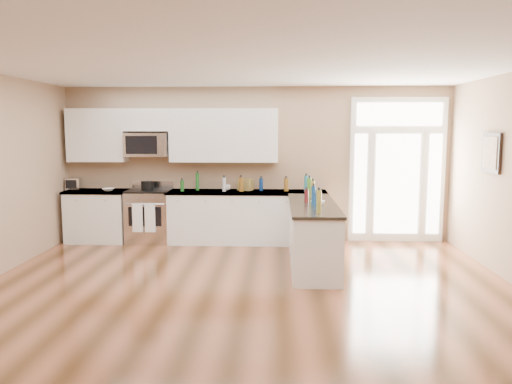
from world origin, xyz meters
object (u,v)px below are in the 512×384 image
at_px(peninsula_cabinet, 313,237).
at_px(stockpot, 147,185).
at_px(toaster_oven, 73,184).
at_px(kitchen_range, 149,216).

bearing_deg(peninsula_cabinet, stockpot, 153.01).
bearing_deg(toaster_oven, peninsula_cabinet, -28.33).
bearing_deg(toaster_oven, stockpot, -12.38).
bearing_deg(kitchen_range, toaster_oven, 175.32).
height_order(peninsula_cabinet, toaster_oven, toaster_oven).
relative_size(peninsula_cabinet, toaster_oven, 9.57).
bearing_deg(stockpot, kitchen_range, -29.32).
bearing_deg(toaster_oven, kitchen_range, -12.90).
xyz_separation_m(peninsula_cabinet, stockpot, (-2.87, 1.46, 0.60)).
xyz_separation_m(peninsula_cabinet, kitchen_range, (-2.85, 1.45, 0.04)).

